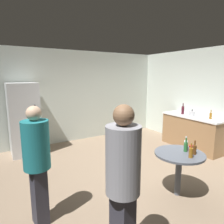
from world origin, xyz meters
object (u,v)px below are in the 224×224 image
at_px(beer_bottle_green, 186,147).
at_px(person_in_teal_shirt, 37,157).
at_px(beer_bottle_clear, 186,145).
at_px(plastic_cup_red, 192,149).
at_px(person_in_gray_shirt, 123,177).
at_px(beer_bottle_amber, 191,152).
at_px(beer_bottle_on_counter, 211,116).
at_px(refrigerator, 24,119).
at_px(foreground_table, 179,159).
at_px(kettle, 192,113).
at_px(wine_bottle_on_counter, 183,110).
at_px(beer_bottle_brown, 194,149).

relative_size(beer_bottle_green, person_in_teal_shirt, 0.14).
bearing_deg(beer_bottle_clear, beer_bottle_green, -141.56).
xyz_separation_m(plastic_cup_red, person_in_teal_shirt, (-2.31, 0.57, 0.15)).
bearing_deg(person_in_gray_shirt, beer_bottle_amber, 4.75).
relative_size(beer_bottle_on_counter, person_in_gray_shirt, 0.13).
bearing_deg(refrigerator, beer_bottle_amber, -61.45).
relative_size(foreground_table, person_in_gray_shirt, 0.47).
height_order(kettle, beer_bottle_amber, kettle).
bearing_deg(beer_bottle_amber, beer_bottle_clear, 50.74).
distance_m(refrigerator, person_in_teal_shirt, 2.75).
height_order(wine_bottle_on_counter, beer_bottle_on_counter, wine_bottle_on_counter).
bearing_deg(beer_bottle_green, beer_bottle_brown, -83.95).
height_order(kettle, foreground_table, kettle).
relative_size(refrigerator, plastic_cup_red, 16.36).
xyz_separation_m(wine_bottle_on_counter, plastic_cup_red, (-1.84, -1.73, -0.23)).
bearing_deg(beer_bottle_on_counter, foreground_table, -157.84).
bearing_deg(wine_bottle_on_counter, plastic_cup_red, -136.77).
bearing_deg(person_in_gray_shirt, beer_bottle_brown, 5.27).
xyz_separation_m(plastic_cup_red, person_in_gray_shirt, (-1.72, -0.53, 0.22)).
distance_m(plastic_cup_red, person_in_teal_shirt, 2.39).
relative_size(wine_bottle_on_counter, person_in_teal_shirt, 0.19).
distance_m(kettle, beer_bottle_clear, 2.26).
bearing_deg(beer_bottle_brown, person_in_gray_shirt, -165.25).
distance_m(beer_bottle_on_counter, foreground_table, 2.31).
xyz_separation_m(refrigerator, beer_bottle_clear, (2.11, -3.18, -0.08)).
xyz_separation_m(beer_bottle_clear, plastic_cup_red, (-0.02, -0.13, -0.03)).
xyz_separation_m(beer_bottle_on_counter, foreground_table, (-2.12, -0.86, -0.35)).
bearing_deg(beer_bottle_brown, refrigerator, 120.97).
xyz_separation_m(refrigerator, plastic_cup_red, (2.09, -3.31, -0.11)).
height_order(beer_bottle_clear, person_in_teal_shirt, person_in_teal_shirt).
relative_size(beer_bottle_clear, plastic_cup_red, 2.09).
bearing_deg(foreground_table, person_in_teal_shirt, 166.75).
relative_size(beer_bottle_on_counter, beer_bottle_amber, 1.00).
xyz_separation_m(beer_bottle_amber, person_in_gray_shirt, (-1.51, -0.38, 0.19)).
xyz_separation_m(foreground_table, beer_bottle_brown, (0.15, -0.16, 0.19)).
distance_m(beer_bottle_on_counter, beer_bottle_green, 2.17).
bearing_deg(kettle, refrigerator, 154.56).
bearing_deg(wine_bottle_on_counter, kettle, -85.87).
relative_size(kettle, beer_bottle_brown, 1.06).
bearing_deg(beer_bottle_amber, beer_bottle_green, 55.87).
distance_m(beer_bottle_green, beer_bottle_clear, 0.11).
distance_m(wine_bottle_on_counter, foreground_table, 2.66).
height_order(wine_bottle_on_counter, beer_bottle_clear, wine_bottle_on_counter).
height_order(beer_bottle_on_counter, beer_bottle_amber, beer_bottle_on_counter).
bearing_deg(beer_bottle_brown, beer_bottle_green, 96.05).
relative_size(refrigerator, wine_bottle_on_counter, 5.81).
xyz_separation_m(beer_bottle_brown, person_in_teal_shirt, (-2.26, 0.66, 0.12)).
bearing_deg(wine_bottle_on_counter, beer_bottle_clear, -138.74).
relative_size(refrigerator, beer_bottle_brown, 7.83).
distance_m(kettle, person_in_gray_shirt, 4.09).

